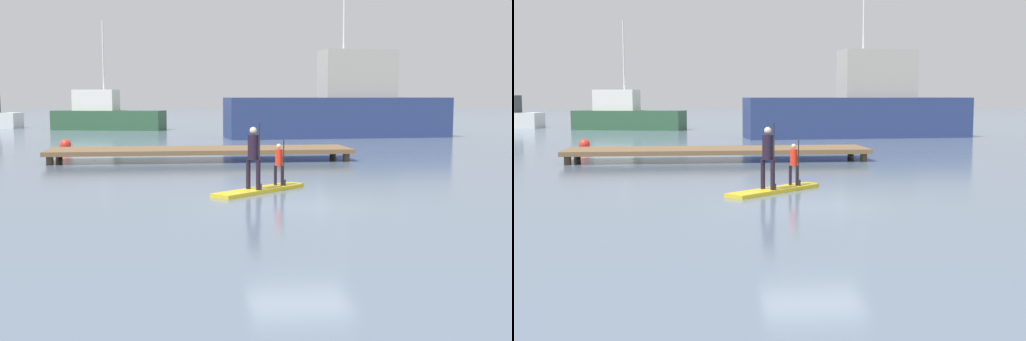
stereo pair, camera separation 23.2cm
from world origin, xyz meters
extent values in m
plane|color=slate|center=(0.00, 0.00, 0.00)|extent=(240.00, 240.00, 0.00)
cube|color=gold|center=(-0.68, 2.47, 0.05)|extent=(2.83, 2.70, 0.10)
cube|color=gold|center=(0.55, 3.61, 0.05)|extent=(0.49, 0.50, 0.09)
cylinder|color=black|center=(-0.98, 2.44, 0.51)|extent=(0.13, 0.13, 0.82)
cylinder|color=black|center=(-0.74, 2.18, 0.51)|extent=(0.13, 0.13, 0.82)
cylinder|color=black|center=(-0.86, 2.31, 1.26)|extent=(0.43, 0.43, 0.68)
sphere|color=beige|center=(-0.86, 2.31, 1.72)|extent=(0.20, 0.20, 0.20)
cylinder|color=black|center=(-0.71, 2.14, 1.01)|extent=(0.03, 0.03, 1.83)
cube|color=black|center=(-0.71, 2.14, 0.19)|extent=(0.12, 0.12, 0.18)
cylinder|color=black|center=(-0.11, 3.17, 0.38)|extent=(0.09, 0.09, 0.57)
cylinder|color=black|center=(0.06, 2.99, 0.38)|extent=(0.09, 0.09, 0.57)
cylinder|color=red|center=(-0.03, 3.08, 0.90)|extent=(0.30, 0.30, 0.47)
sphere|color=beige|center=(-0.03, 3.08, 1.23)|extent=(0.14, 0.14, 0.14)
cylinder|color=black|center=(0.09, 2.95, 0.75)|extent=(0.03, 0.03, 1.31)
cube|color=black|center=(0.09, 2.95, 0.19)|extent=(0.12, 0.12, 0.18)
cube|color=navy|center=(7.66, 27.24, 1.27)|extent=(14.54, 4.40, 2.54)
cube|color=#B2AD9E|center=(8.94, 27.33, 4.05)|extent=(4.82, 2.73, 3.01)
cube|color=#2D5638|center=(-7.72, 39.08, 0.75)|extent=(8.96, 4.60, 1.51)
cube|color=white|center=(-8.69, 39.34, 2.32)|extent=(3.62, 2.66, 1.63)
cylinder|color=silver|center=(-8.07, 39.17, 5.79)|extent=(0.12, 0.12, 5.32)
cube|color=brown|center=(-1.84, 12.23, 0.41)|extent=(12.36, 2.91, 0.18)
cylinder|color=#473828|center=(-7.72, 11.07, 0.25)|extent=(0.28, 0.28, 0.50)
cylinder|color=#473828|center=(-7.72, 13.38, 0.25)|extent=(0.28, 0.28, 0.50)
cylinder|color=#473828|center=(4.04, 11.07, 0.25)|extent=(0.28, 0.28, 0.50)
cylinder|color=#473828|center=(4.04, 13.38, 0.25)|extent=(0.28, 0.28, 0.50)
sphere|color=red|center=(-8.15, 18.40, 0.27)|extent=(0.55, 0.55, 0.55)
camera|label=1|loc=(-3.18, -16.54, 2.66)|focal=48.92mm
camera|label=2|loc=(-2.95, -16.57, 2.66)|focal=48.92mm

